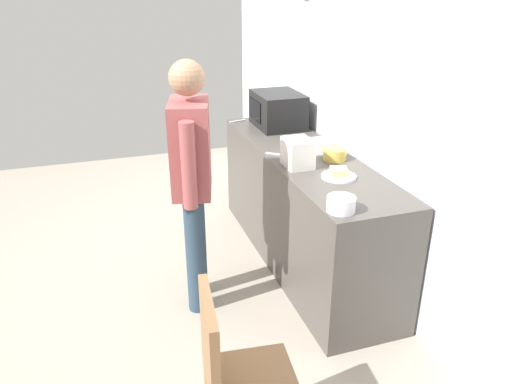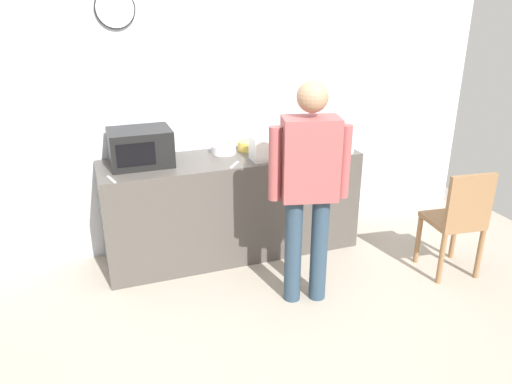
{
  "view_description": "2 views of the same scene",
  "coord_description": "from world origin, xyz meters",
  "px_view_note": "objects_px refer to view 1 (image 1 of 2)",
  "views": [
    {
      "loc": [
        3.27,
        -0.25,
        2.14
      ],
      "look_at": [
        0.18,
        0.77,
        0.73
      ],
      "focal_mm": 34.67,
      "sensor_mm": 36.0,
      "label": 1
    },
    {
      "loc": [
        -1.19,
        -2.72,
        2.24
      ],
      "look_at": [
        0.06,
        0.72,
        0.78
      ],
      "focal_mm": 34.92,
      "sensor_mm": 36.0,
      "label": 2
    }
  ],
  "objects_px": {
    "microwave": "(278,110)",
    "sandwich_plate": "(339,174)",
    "cereal_bowl": "(319,146)",
    "toaster": "(298,153)",
    "salad_bowl": "(335,154)",
    "person_standing": "(192,171)",
    "mixing_bowl": "(341,204)",
    "wooden_chair": "(235,376)",
    "fork_utensil": "(276,154)",
    "spoon_utensil": "(238,121)"
  },
  "relations": [
    {
      "from": "microwave",
      "to": "sandwich_plate",
      "type": "distance_m",
      "value": 1.29
    },
    {
      "from": "cereal_bowl",
      "to": "toaster",
      "type": "height_order",
      "value": "toaster"
    },
    {
      "from": "microwave",
      "to": "salad_bowl",
      "type": "distance_m",
      "value": 0.96
    },
    {
      "from": "cereal_bowl",
      "to": "person_standing",
      "type": "bearing_deg",
      "value": -72.85
    },
    {
      "from": "sandwich_plate",
      "to": "salad_bowl",
      "type": "distance_m",
      "value": 0.35
    },
    {
      "from": "sandwich_plate",
      "to": "mixing_bowl",
      "type": "xyz_separation_m",
      "value": [
        0.47,
        -0.23,
        0.02
      ]
    },
    {
      "from": "sandwich_plate",
      "to": "wooden_chair",
      "type": "xyz_separation_m",
      "value": [
        1.1,
        -1.04,
        -0.42
      ]
    },
    {
      "from": "sandwich_plate",
      "to": "fork_utensil",
      "type": "relative_size",
      "value": 1.37
    },
    {
      "from": "microwave",
      "to": "fork_utensil",
      "type": "height_order",
      "value": "microwave"
    },
    {
      "from": "mixing_bowl",
      "to": "fork_utensil",
      "type": "relative_size",
      "value": 0.98
    },
    {
      "from": "cereal_bowl",
      "to": "spoon_utensil",
      "type": "relative_size",
      "value": 1.28
    },
    {
      "from": "microwave",
      "to": "spoon_utensil",
      "type": "relative_size",
      "value": 2.94
    },
    {
      "from": "cereal_bowl",
      "to": "fork_utensil",
      "type": "bearing_deg",
      "value": -91.82
    },
    {
      "from": "spoon_utensil",
      "to": "person_standing",
      "type": "distance_m",
      "value": 1.5
    },
    {
      "from": "cereal_bowl",
      "to": "spoon_utensil",
      "type": "bearing_deg",
      "value": -160.24
    },
    {
      "from": "salad_bowl",
      "to": "spoon_utensil",
      "type": "relative_size",
      "value": 0.99
    },
    {
      "from": "salad_bowl",
      "to": "toaster",
      "type": "height_order",
      "value": "toaster"
    },
    {
      "from": "cereal_bowl",
      "to": "fork_utensil",
      "type": "height_order",
      "value": "cereal_bowl"
    },
    {
      "from": "microwave",
      "to": "toaster",
      "type": "distance_m",
      "value": 1.03
    },
    {
      "from": "person_standing",
      "to": "wooden_chair",
      "type": "xyz_separation_m",
      "value": [
        1.33,
        -0.1,
        -0.47
      ]
    },
    {
      "from": "person_standing",
      "to": "fork_utensil",
      "type": "bearing_deg",
      "value": 115.45
    },
    {
      "from": "toaster",
      "to": "spoon_utensil",
      "type": "bearing_deg",
      "value": -177.18
    },
    {
      "from": "sandwich_plate",
      "to": "mixing_bowl",
      "type": "bearing_deg",
      "value": -25.86
    },
    {
      "from": "fork_utensil",
      "to": "spoon_utensil",
      "type": "bearing_deg",
      "value": -179.41
    },
    {
      "from": "microwave",
      "to": "person_standing",
      "type": "bearing_deg",
      "value": -43.13
    },
    {
      "from": "toaster",
      "to": "fork_utensil",
      "type": "height_order",
      "value": "toaster"
    },
    {
      "from": "mixing_bowl",
      "to": "wooden_chair",
      "type": "xyz_separation_m",
      "value": [
        0.63,
        -0.82,
        -0.44
      ]
    },
    {
      "from": "mixing_bowl",
      "to": "toaster",
      "type": "xyz_separation_m",
      "value": [
        -0.75,
        0.05,
        0.06
      ]
    },
    {
      "from": "salad_bowl",
      "to": "person_standing",
      "type": "relative_size",
      "value": 0.1
    },
    {
      "from": "microwave",
      "to": "fork_utensil",
      "type": "xyz_separation_m",
      "value": [
        0.72,
        -0.28,
        -0.15
      ]
    },
    {
      "from": "sandwich_plate",
      "to": "cereal_bowl",
      "type": "distance_m",
      "value": 0.57
    },
    {
      "from": "sandwich_plate",
      "to": "person_standing",
      "type": "height_order",
      "value": "person_standing"
    },
    {
      "from": "salad_bowl",
      "to": "cereal_bowl",
      "type": "bearing_deg",
      "value": -175.41
    },
    {
      "from": "microwave",
      "to": "person_standing",
      "type": "height_order",
      "value": "person_standing"
    },
    {
      "from": "spoon_utensil",
      "to": "wooden_chair",
      "type": "xyz_separation_m",
      "value": [
        2.65,
        -0.8,
        -0.4
      ]
    },
    {
      "from": "toaster",
      "to": "spoon_utensil",
      "type": "distance_m",
      "value": 1.28
    },
    {
      "from": "microwave",
      "to": "fork_utensil",
      "type": "distance_m",
      "value": 0.78
    },
    {
      "from": "spoon_utensil",
      "to": "person_standing",
      "type": "relative_size",
      "value": 0.1
    },
    {
      "from": "salad_bowl",
      "to": "fork_utensil",
      "type": "relative_size",
      "value": 0.99
    },
    {
      "from": "cereal_bowl",
      "to": "fork_utensil",
      "type": "xyz_separation_m",
      "value": [
        -0.01,
        -0.35,
        -0.03
      ]
    },
    {
      "from": "microwave",
      "to": "spoon_utensil",
      "type": "xyz_separation_m",
      "value": [
        -0.27,
        -0.29,
        -0.15
      ]
    },
    {
      "from": "cereal_bowl",
      "to": "toaster",
      "type": "bearing_deg",
      "value": -47.39
    },
    {
      "from": "toaster",
      "to": "fork_utensil",
      "type": "bearing_deg",
      "value": -169.53
    },
    {
      "from": "toaster",
      "to": "fork_utensil",
      "type": "relative_size",
      "value": 1.29
    },
    {
      "from": "cereal_bowl",
      "to": "salad_bowl",
      "type": "bearing_deg",
      "value": 4.59
    },
    {
      "from": "microwave",
      "to": "toaster",
      "type": "bearing_deg",
      "value": -12.77
    },
    {
      "from": "cereal_bowl",
      "to": "mixing_bowl",
      "type": "height_order",
      "value": "mixing_bowl"
    },
    {
      "from": "microwave",
      "to": "wooden_chair",
      "type": "distance_m",
      "value": 2.68
    },
    {
      "from": "mixing_bowl",
      "to": "person_standing",
      "type": "bearing_deg",
      "value": -134.2
    },
    {
      "from": "toaster",
      "to": "wooden_chair",
      "type": "distance_m",
      "value": 1.7
    }
  ]
}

